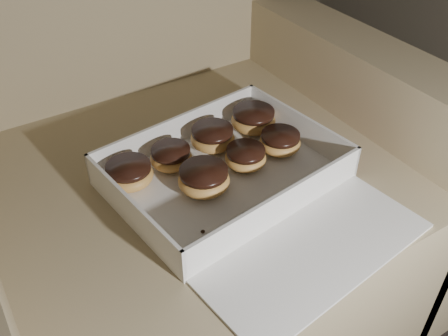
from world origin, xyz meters
name	(u,v)px	position (x,y,z in m)	size (l,w,h in m)	color
armchair	(172,197)	(0.44, 0.96, 0.31)	(0.96, 0.81, 1.00)	#94845E
bakery_box	(240,185)	(0.48, 0.77, 0.46)	(0.43, 0.49, 0.07)	white
donut_a	(280,142)	(0.60, 0.82, 0.48)	(0.08, 0.08, 0.04)	gold
donut_b	(253,119)	(0.60, 0.91, 0.48)	(0.09, 0.09, 0.04)	gold
donut_c	(246,157)	(0.52, 0.82, 0.48)	(0.07, 0.07, 0.04)	gold
donut_d	(213,137)	(0.50, 0.90, 0.48)	(0.08, 0.08, 0.04)	gold
donut_e	(129,174)	(0.33, 0.88, 0.48)	(0.08, 0.08, 0.04)	gold
donut_f	(204,179)	(0.43, 0.80, 0.48)	(0.09, 0.09, 0.04)	gold
donut_g	(171,157)	(0.41, 0.89, 0.48)	(0.08, 0.08, 0.04)	gold
crumb_a	(161,233)	(0.32, 0.75, 0.46)	(0.01, 0.01, 0.00)	black
crumb_b	(203,232)	(0.37, 0.71, 0.46)	(0.01, 0.01, 0.00)	black
crumb_c	(244,215)	(0.45, 0.71, 0.46)	(0.01, 0.01, 0.00)	black
crumb_d	(327,179)	(0.62, 0.71, 0.46)	(0.01, 0.01, 0.00)	black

